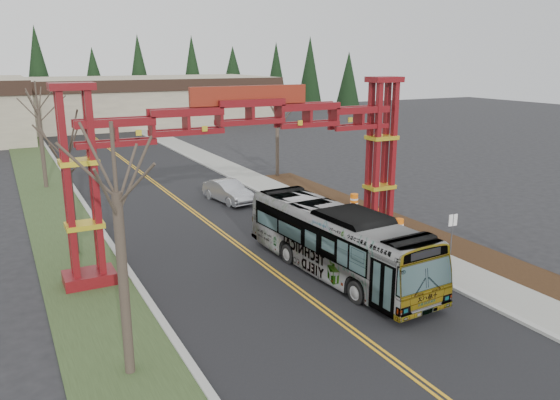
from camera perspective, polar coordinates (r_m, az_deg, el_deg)
road at (r=34.44m, az=-7.80°, el=-2.16°), size 12.00×110.00×0.02m
lane_line_left at (r=34.39m, az=-7.99°, el=-2.16°), size 0.12×100.00×0.01m
lane_line_right at (r=34.47m, az=-7.62°, el=-2.11°), size 0.12×100.00×0.01m
curb_right at (r=36.83m, az=1.22°, el=-0.81°), size 0.30×110.00×0.15m
sidewalk_right at (r=37.53m, az=3.17°, el=-0.54°), size 2.60×110.00×0.14m
landscape_strip at (r=28.32m, az=23.68°, el=-6.94°), size 2.60×50.00×0.12m
grass_median at (r=32.78m, az=-21.09°, el=-3.85°), size 4.00×110.00×0.08m
curb_left at (r=32.99m, az=-17.92°, el=-3.39°), size 0.30×110.00×0.15m
gateway_arch at (r=26.77m, az=-3.11°, el=6.25°), size 18.20×1.60×8.90m
retail_building_east at (r=88.82m, az=-13.98°, el=10.09°), size 38.00×20.30×7.00m
conifer_treeline at (r=98.83m, az=-21.41°, el=11.68°), size 116.10×5.60×13.00m
transit_bus at (r=25.57m, az=5.90°, el=-4.28°), size 3.48×11.81×3.25m
silver_sedan at (r=38.59m, az=-5.45°, el=0.91°), size 2.37×4.88×1.54m
bare_tree_median_near at (r=16.80m, az=-16.72°, el=0.62°), size 3.17×3.17×8.12m
bare_tree_median_mid at (r=28.99m, az=-21.37°, el=4.22°), size 2.99×2.99×7.14m
bare_tree_median_far at (r=45.61m, az=-23.98°, el=8.63°), size 3.14×3.14×8.22m
bare_tree_right_far at (r=46.06m, az=-0.29°, el=8.60°), size 2.97×2.97×7.03m
street_sign at (r=29.05m, az=17.58°, el=-2.63°), size 0.51×0.09×2.22m
barrel_south at (r=32.04m, az=12.33°, el=-2.76°), size 0.52×0.52×0.97m
barrel_mid at (r=33.58m, az=10.20°, el=-1.81°), size 0.55×0.55×1.02m
barrel_north at (r=37.17m, az=7.75°, el=-0.12°), size 0.54×0.54×1.00m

